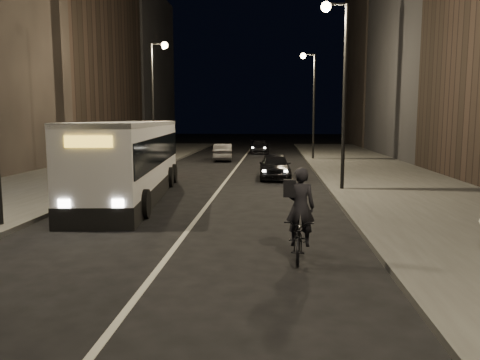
% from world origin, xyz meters
% --- Properties ---
extents(ground, '(180.00, 180.00, 0.00)m').
position_xyz_m(ground, '(0.00, 0.00, 0.00)').
color(ground, black).
rests_on(ground, ground).
extents(sidewalk_right, '(7.00, 70.00, 0.16)m').
position_xyz_m(sidewalk_right, '(8.50, 14.00, 0.08)').
color(sidewalk_right, '#383836').
rests_on(sidewalk_right, ground).
extents(sidewalk_left, '(7.00, 70.00, 0.16)m').
position_xyz_m(sidewalk_left, '(-8.50, 14.00, 0.08)').
color(sidewalk_left, '#383836').
rests_on(sidewalk_left, ground).
extents(building_row_right, '(8.00, 61.00, 21.00)m').
position_xyz_m(building_row_right, '(16.00, 27.50, 10.50)').
color(building_row_right, black).
rests_on(building_row_right, ground).
extents(building_row_left, '(8.00, 61.00, 22.00)m').
position_xyz_m(building_row_left, '(-16.00, 28.50, 11.00)').
color(building_row_left, black).
rests_on(building_row_left, ground).
extents(streetlight_right_mid, '(1.20, 0.44, 8.12)m').
position_xyz_m(streetlight_right_mid, '(5.33, 12.00, 5.36)').
color(streetlight_right_mid, black).
rests_on(streetlight_right_mid, sidewalk_right).
extents(streetlight_right_far, '(1.20, 0.44, 8.12)m').
position_xyz_m(streetlight_right_far, '(5.33, 28.00, 5.36)').
color(streetlight_right_far, black).
rests_on(streetlight_right_far, sidewalk_right).
extents(streetlight_left_far, '(1.20, 0.44, 8.12)m').
position_xyz_m(streetlight_left_far, '(-5.33, 22.00, 5.36)').
color(streetlight_left_far, black).
rests_on(streetlight_left_far, sidewalk_left).
extents(city_bus, '(3.67, 11.89, 3.16)m').
position_xyz_m(city_bus, '(-3.39, 9.81, 1.72)').
color(city_bus, white).
rests_on(city_bus, ground).
extents(cyclist_on_bicycle, '(0.80, 1.95, 2.20)m').
position_xyz_m(cyclist_on_bicycle, '(3.13, 1.64, 0.73)').
color(cyclist_on_bicycle, black).
rests_on(cyclist_on_bicycle, ground).
extents(car_near, '(1.78, 4.19, 1.42)m').
position_xyz_m(car_near, '(2.59, 16.44, 0.71)').
color(car_near, black).
rests_on(car_near, ground).
extents(car_mid, '(1.77, 4.15, 1.33)m').
position_xyz_m(car_mid, '(-1.48, 27.26, 0.67)').
color(car_mid, '#323234').
rests_on(car_mid, ground).
extents(car_far, '(2.04, 4.36, 1.23)m').
position_xyz_m(car_far, '(1.15, 35.21, 0.61)').
color(car_far, black).
rests_on(car_far, ground).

